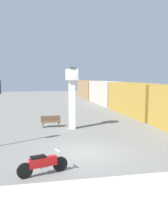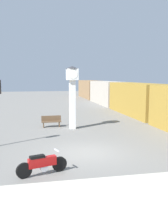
# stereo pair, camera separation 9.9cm
# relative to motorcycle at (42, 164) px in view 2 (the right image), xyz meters

# --- Properties ---
(ground_plane) EXTENTS (120.00, 120.00, 0.00)m
(ground_plane) POSITION_rel_motorcycle_xyz_m (2.43, 2.61, -0.47)
(ground_plane) COLOR slate
(sidewalk_strip) EXTENTS (36.00, 6.00, 0.10)m
(sidewalk_strip) POSITION_rel_motorcycle_xyz_m (2.43, -4.00, -0.42)
(sidewalk_strip) COLOR #BCB7A8
(sidewalk_strip) RESTS_ON ground_plane
(motorcycle) EXTENTS (2.14, 0.83, 0.98)m
(motorcycle) POSITION_rel_motorcycle_xyz_m (0.00, 0.00, 0.00)
(motorcycle) COLOR black
(motorcycle) RESTS_ON ground_plane
(clock_tower) EXTENTS (1.03, 1.03, 4.90)m
(clock_tower) POSITION_rel_motorcycle_xyz_m (2.71, 9.07, 2.74)
(clock_tower) COLOR white
(clock_tower) RESTS_ON ground_plane
(freight_train) EXTENTS (2.80, 44.14, 3.40)m
(freight_train) POSITION_rel_motorcycle_xyz_m (10.79, 20.97, 1.23)
(freight_train) COLOR olive
(freight_train) RESTS_ON ground_plane
(bench) EXTENTS (1.60, 0.44, 0.92)m
(bench) POSITION_rel_motorcycle_xyz_m (1.12, 10.10, 0.02)
(bench) COLOR brown
(bench) RESTS_ON ground_plane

